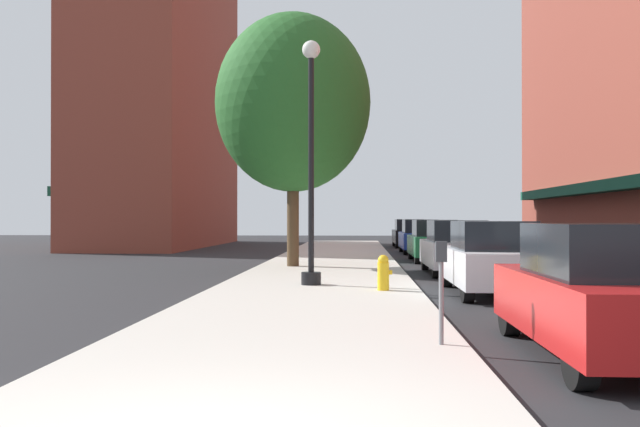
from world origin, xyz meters
The scene contains 13 objects.
ground_plane centered at (4.00, 18.00, 0.00)m, with size 90.00×90.00×0.00m, color #232326.
sidewalk_slab centered at (0.00, 19.00, 0.06)m, with size 4.80×50.00×0.12m, color #B7B2A8.
building_far_background centered at (-11.01, 37.00, 9.01)m, with size 6.80×18.00×18.07m.
lamppost centered at (-0.14, 11.86, 3.20)m, with size 0.48×0.48×5.90m.
fire_hydrant centered at (1.56, 10.67, 0.52)m, with size 0.33×0.26×0.79m.
parking_meter_near centered at (2.05, 4.17, 0.95)m, with size 0.14×0.09×1.31m.
tree_near centered at (-1.18, 18.21, 5.58)m, with size 5.19×5.19×8.46m.
car_red centered at (4.00, 3.96, 0.81)m, with size 1.80×4.30×1.66m.
car_white centered at (4.00, 11.04, 0.81)m, with size 1.80×4.30×1.66m.
car_silver centered at (4.00, 16.72, 0.81)m, with size 1.80×4.30×1.66m.
car_green centered at (4.00, 22.79, 0.81)m, with size 1.80×4.30×1.66m.
car_blue centered at (4.00, 29.10, 0.81)m, with size 1.80×4.30×1.66m.
car_black centered at (4.00, 36.05, 0.81)m, with size 1.80×4.30×1.66m.
Camera 1 is at (0.99, -4.60, 1.73)m, focal length 38.44 mm.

